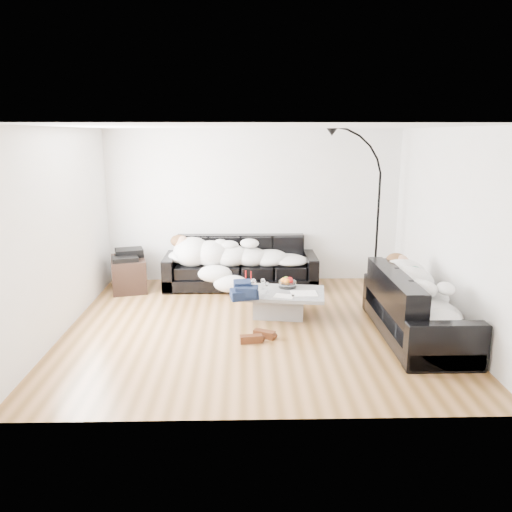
{
  "coord_description": "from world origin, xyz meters",
  "views": [
    {
      "loc": [
        -0.15,
        -6.27,
        2.51
      ],
      "look_at": [
        0.0,
        0.3,
        0.9
      ],
      "focal_mm": 35.0,
      "sensor_mm": 36.0,
      "label": 1
    }
  ],
  "objects_px": {
    "sofa_right": "(417,305)",
    "sleeper_back": "(240,251)",
    "shoes": "(257,336)",
    "sleeper_right": "(419,289)",
    "coffee_table": "(279,304)",
    "candle_left": "(246,279)",
    "floor_lamp": "(378,219)",
    "sofa_back": "(241,263)",
    "av_cabinet": "(129,274)",
    "stereo": "(128,254)",
    "wine_glass_a": "(263,284)",
    "wine_glass_c": "(267,287)",
    "fruit_bowl": "(287,282)",
    "candle_right": "(251,279)",
    "wine_glass_b": "(253,285)"
  },
  "relations": [
    {
      "from": "sleeper_back",
      "to": "shoes",
      "type": "distance_m",
      "value": 2.31
    },
    {
      "from": "sofa_back",
      "to": "stereo",
      "type": "height_order",
      "value": "sofa_back"
    },
    {
      "from": "sofa_right",
      "to": "shoes",
      "type": "height_order",
      "value": "sofa_right"
    },
    {
      "from": "fruit_bowl",
      "to": "candle_right",
      "type": "bearing_deg",
      "value": 172.12
    },
    {
      "from": "coffee_table",
      "to": "floor_lamp",
      "type": "xyz_separation_m",
      "value": [
        1.7,
        1.33,
        0.98
      ]
    },
    {
      "from": "sofa_back",
      "to": "candle_right",
      "type": "relative_size",
      "value": 11.63
    },
    {
      "from": "sofa_right",
      "to": "stereo",
      "type": "height_order",
      "value": "sofa_right"
    },
    {
      "from": "av_cabinet",
      "to": "sofa_right",
      "type": "bearing_deg",
      "value": -41.3
    },
    {
      "from": "wine_glass_b",
      "to": "candle_left",
      "type": "relative_size",
      "value": 0.79
    },
    {
      "from": "wine_glass_a",
      "to": "wine_glass_b",
      "type": "bearing_deg",
      "value": -140.02
    },
    {
      "from": "candle_right",
      "to": "candle_left",
      "type": "bearing_deg",
      "value": -165.12
    },
    {
      "from": "floor_lamp",
      "to": "candle_right",
      "type": "bearing_deg",
      "value": -156.34
    },
    {
      "from": "shoes",
      "to": "av_cabinet",
      "type": "distance_m",
      "value": 3.0
    },
    {
      "from": "stereo",
      "to": "sofa_back",
      "type": "bearing_deg",
      "value": -14.15
    },
    {
      "from": "sleeper_right",
      "to": "candle_right",
      "type": "distance_m",
      "value": 2.33
    },
    {
      "from": "sofa_right",
      "to": "sleeper_right",
      "type": "height_order",
      "value": "sleeper_right"
    },
    {
      "from": "sofa_right",
      "to": "wine_glass_c",
      "type": "xyz_separation_m",
      "value": [
        -1.86,
        0.71,
        0.02
      ]
    },
    {
      "from": "floor_lamp",
      "to": "coffee_table",
      "type": "bearing_deg",
      "value": -145.38
    },
    {
      "from": "sleeper_back",
      "to": "av_cabinet",
      "type": "xyz_separation_m",
      "value": [
        -1.85,
        -0.06,
        -0.37
      ]
    },
    {
      "from": "wine_glass_a",
      "to": "floor_lamp",
      "type": "xyz_separation_m",
      "value": [
        1.91,
        1.21,
        0.72
      ]
    },
    {
      "from": "av_cabinet",
      "to": "coffee_table",
      "type": "bearing_deg",
      "value": -43.2
    },
    {
      "from": "candle_left",
      "to": "fruit_bowl",
      "type": "bearing_deg",
      "value": -4.99
    },
    {
      "from": "sofa_right",
      "to": "av_cabinet",
      "type": "distance_m",
      "value": 4.59
    },
    {
      "from": "candle_right",
      "to": "floor_lamp",
      "type": "height_order",
      "value": "floor_lamp"
    },
    {
      "from": "sofa_right",
      "to": "sleeper_back",
      "type": "height_order",
      "value": "sleeper_back"
    },
    {
      "from": "sofa_back",
      "to": "candle_left",
      "type": "bearing_deg",
      "value": -85.93
    },
    {
      "from": "fruit_bowl",
      "to": "wine_glass_a",
      "type": "relative_size",
      "value": 1.61
    },
    {
      "from": "fruit_bowl",
      "to": "coffee_table",
      "type": "bearing_deg",
      "value": -125.39
    },
    {
      "from": "sofa_back",
      "to": "candle_left",
      "type": "xyz_separation_m",
      "value": [
        0.08,
        -1.19,
        0.07
      ]
    },
    {
      "from": "sofa_right",
      "to": "fruit_bowl",
      "type": "bearing_deg",
      "value": 58.64
    },
    {
      "from": "sofa_back",
      "to": "floor_lamp",
      "type": "xyz_separation_m",
      "value": [
        2.24,
        -0.1,
        0.75
      ]
    },
    {
      "from": "wine_glass_a",
      "to": "candle_left",
      "type": "distance_m",
      "value": 0.28
    },
    {
      "from": "sleeper_back",
      "to": "av_cabinet",
      "type": "distance_m",
      "value": 1.88
    },
    {
      "from": "sleeper_back",
      "to": "shoes",
      "type": "height_order",
      "value": "sleeper_back"
    },
    {
      "from": "fruit_bowl",
      "to": "av_cabinet",
      "type": "bearing_deg",
      "value": 155.91
    },
    {
      "from": "fruit_bowl",
      "to": "floor_lamp",
      "type": "bearing_deg",
      "value": 36.12
    },
    {
      "from": "fruit_bowl",
      "to": "av_cabinet",
      "type": "height_order",
      "value": "av_cabinet"
    },
    {
      "from": "sofa_back",
      "to": "sleeper_back",
      "type": "relative_size",
      "value": 1.18
    },
    {
      "from": "fruit_bowl",
      "to": "wine_glass_b",
      "type": "relative_size",
      "value": 1.33
    },
    {
      "from": "candle_left",
      "to": "floor_lamp",
      "type": "distance_m",
      "value": 2.51
    },
    {
      "from": "fruit_bowl",
      "to": "stereo",
      "type": "distance_m",
      "value": 2.77
    },
    {
      "from": "av_cabinet",
      "to": "stereo",
      "type": "xyz_separation_m",
      "value": [
        0.0,
        0.0,
        0.33
      ]
    },
    {
      "from": "sofa_back",
      "to": "av_cabinet",
      "type": "height_order",
      "value": "sofa_back"
    },
    {
      "from": "fruit_bowl",
      "to": "candle_left",
      "type": "bearing_deg",
      "value": 175.01
    },
    {
      "from": "sofa_right",
      "to": "sleeper_right",
      "type": "bearing_deg",
      "value": -180.0
    },
    {
      "from": "sofa_back",
      "to": "sofa_right",
      "type": "bearing_deg",
      "value": -44.34
    },
    {
      "from": "sleeper_back",
      "to": "coffee_table",
      "type": "xyz_separation_m",
      "value": [
        0.55,
        -1.38,
        -0.45
      ]
    },
    {
      "from": "sleeper_back",
      "to": "av_cabinet",
      "type": "relative_size",
      "value": 2.75
    },
    {
      "from": "wine_glass_b",
      "to": "floor_lamp",
      "type": "distance_m",
      "value": 2.55
    },
    {
      "from": "wine_glass_a",
      "to": "wine_glass_c",
      "type": "xyz_separation_m",
      "value": [
        0.05,
        -0.17,
        -0.0
      ]
    }
  ]
}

